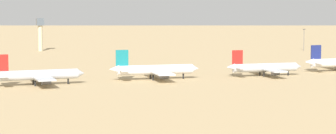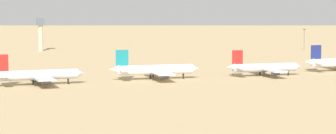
% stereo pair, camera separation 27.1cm
% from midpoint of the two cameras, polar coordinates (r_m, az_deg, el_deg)
% --- Properties ---
extents(ground, '(4000.00, 4000.00, 0.00)m').
position_cam_midpoint_polar(ground, '(325.23, -1.86, -0.85)').
color(ground, tan).
extents(parked_jet_red_2, '(41.61, 34.83, 13.78)m').
position_cam_midpoint_polar(parked_jet_red_2, '(298.38, -10.96, -0.66)').
color(parked_jet_red_2, silver).
rests_on(parked_jet_red_2, ground).
extents(parked_jet_teal_3, '(42.74, 36.04, 14.11)m').
position_cam_midpoint_polar(parked_jet_teal_3, '(314.00, -1.18, -0.24)').
color(parked_jet_teal_3, white).
rests_on(parked_jet_teal_3, ground).
extents(parked_jet_red_4, '(39.18, 32.96, 12.94)m').
position_cam_midpoint_polar(parked_jet_red_4, '(331.50, 8.04, -0.05)').
color(parked_jet_red_4, silver).
rests_on(parked_jet_red_4, ground).
extents(control_tower, '(5.20, 5.20, 23.86)m').
position_cam_midpoint_polar(control_tower, '(500.72, -10.68, 2.97)').
color(control_tower, '#C6B793').
rests_on(control_tower, ground).
extents(light_pole_west, '(1.80, 0.50, 15.86)m').
position_cam_midpoint_polar(light_pole_west, '(506.88, 11.32, 2.39)').
color(light_pole_west, '#59595E').
rests_on(light_pole_west, ground).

